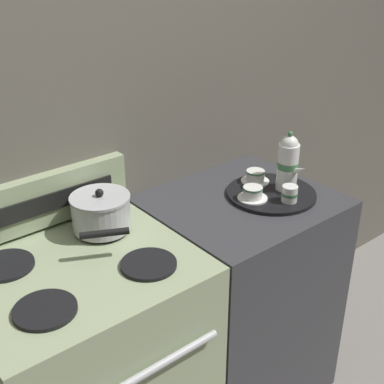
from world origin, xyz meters
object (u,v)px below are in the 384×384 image
(teacup_left, at_px, (253,193))
(teacup_right, at_px, (255,176))
(creamer_jug, at_px, (290,194))
(teapot, at_px, (288,163))
(saucepan, at_px, (101,212))
(stove, at_px, (90,378))
(serving_tray, at_px, (271,193))

(teacup_left, bearing_deg, teacup_right, 40.74)
(creamer_jug, bearing_deg, teacup_left, 132.72)
(teapot, bearing_deg, saucepan, 164.64)
(saucepan, relative_size, teapot, 1.27)
(saucepan, height_order, creamer_jug, saucepan)
(stove, relative_size, teapot, 3.99)
(stove, bearing_deg, creamer_jug, -9.78)
(teapot, bearing_deg, teacup_right, 112.19)
(saucepan, bearing_deg, teapot, -15.36)
(stove, height_order, teapot, teapot)
(saucepan, height_order, teacup_right, saucepan)
(teapot, xyz_separation_m, teacup_right, (-0.05, 0.12, -0.09))
(stove, bearing_deg, teapot, -3.97)
(stove, distance_m, teacup_right, 0.96)
(stove, xyz_separation_m, serving_tray, (0.81, -0.04, 0.47))
(teapot, xyz_separation_m, teacup_left, (-0.16, 0.02, -0.09))
(saucepan, distance_m, teacup_right, 0.66)
(stove, distance_m, teacup_left, 0.87)
(stove, relative_size, teacup_left, 8.32)
(stove, distance_m, saucepan, 0.57)
(stove, relative_size, saucepan, 3.14)
(teacup_left, distance_m, teacup_right, 0.15)
(serving_tray, xyz_separation_m, teacup_left, (-0.10, 0.00, 0.03))
(teacup_left, xyz_separation_m, creamer_jug, (0.09, -0.10, 0.01))
(creamer_jug, bearing_deg, stove, 170.22)
(stove, relative_size, creamer_jug, 15.21)
(stove, height_order, teacup_left, teacup_left)
(creamer_jug, bearing_deg, teacup_right, 83.67)
(stove, xyz_separation_m, saucepan, (0.17, 0.13, 0.53))
(teacup_left, distance_m, creamer_jug, 0.14)
(saucepan, height_order, teacup_left, saucepan)
(teapot, relative_size, teacup_right, 2.09)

